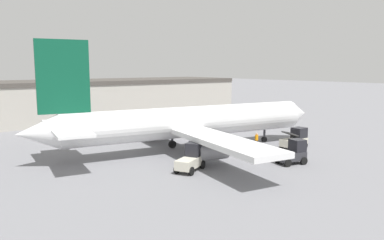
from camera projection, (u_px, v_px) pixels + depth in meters
ground_plane at (192, 150)px, 42.88m from camera, size 400.00×400.00×0.00m
terminal_building at (84, 99)px, 69.87m from camera, size 61.60×15.54×7.10m
airplane at (184, 122)px, 41.94m from camera, size 35.55×32.21×12.06m
ground_crew_worker at (257, 140)px, 44.46m from camera, size 0.39×0.39×1.76m
baggage_tug at (191, 158)px, 34.52m from camera, size 3.78×2.99×2.49m
belt_loader_truck at (295, 139)px, 44.22m from camera, size 3.46×1.84×2.36m
pushback_tug at (293, 153)px, 36.89m from camera, size 3.07×2.38×2.40m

